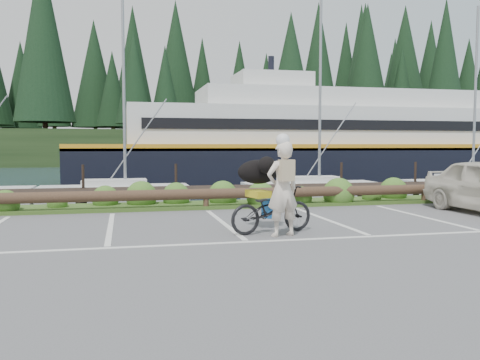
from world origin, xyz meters
name	(u,v)px	position (x,y,z in m)	size (l,w,h in m)	color
ground	(243,238)	(0.00, 0.00, 0.00)	(72.00, 72.00, 0.00)	#525254
harbor_backdrop	(140,156)	(0.41, 78.42, 0.00)	(170.00, 160.00, 30.00)	#1B2F41
vegetation_strip	(202,205)	(0.00, 5.30, 0.05)	(34.00, 1.60, 0.10)	#3D5B21
log_rail	(206,210)	(0.00, 4.60, 0.00)	(32.00, 0.30, 0.60)	#443021
bicycle	(272,209)	(0.74, 0.49, 0.50)	(0.66, 1.89, 1.00)	black
cyclist	(283,189)	(0.84, 0.06, 0.96)	(0.70, 0.46, 1.93)	beige
dog	(258,172)	(0.61, 1.08, 1.26)	(0.93, 0.45, 0.53)	black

